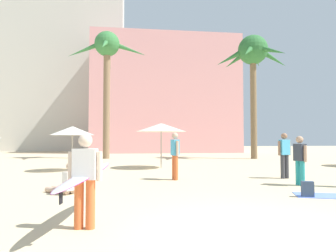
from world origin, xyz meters
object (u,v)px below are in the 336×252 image
Objects in this scene: palm_tree_far_left at (253,57)px; backpack at (307,189)px; palm_tree_left at (107,57)px; person_far_right at (66,183)px; person_mid_right at (86,175)px; person_mid_center at (284,153)px; beach_towel at (330,196)px; person_mid_left at (175,154)px; cafe_umbrella_0 at (72,131)px; cafe_umbrella_2 at (161,127)px; person_near_left at (300,158)px.

palm_tree_far_left reaches higher than backpack.
person_far_right is (0.00, -15.88, -7.86)m from palm_tree_left.
palm_tree_left is 17.72m from person_far_right.
palm_tree_left is 20.65m from person_mid_right.
backpack is 0.24× the size of person_mid_center.
person_mid_center is at bearing -107.45° from palm_tree_far_left.
person_mid_right is (-6.16, -2.14, 0.89)m from beach_towel.
beach_towel is 6.58m from person_mid_right.
palm_tree_far_left is 5.50× the size of person_mid_left.
palm_tree_left is 4.71× the size of cafe_umbrella_0.
person_mid_left is 1.00× the size of person_mid_center.
palm_tree_far_left is 19.94m from person_far_right.
palm_tree_far_left is 12.15m from cafe_umbrella_2.
person_far_right is (0.96, -6.44, -1.65)m from cafe_umbrella_0.
person_mid_left is at bearing -13.68° from person_mid_right.
palm_tree_far_left is 3.66× the size of cafe_umbrella_2.
palm_tree_far_left is 18.06m from beach_towel.
person_mid_left is at bearing -104.25° from person_far_right.
palm_tree_far_left reaches higher than cafe_umbrella_0.
person_mid_left is at bearing 133.45° from beach_towel.
palm_tree_left is at bearing 104.90° from person_near_left.
person_mid_left is (3.52, -13.31, -7.18)m from palm_tree_left.
person_mid_right is at bearing -87.00° from palm_tree_left.
palm_tree_far_left is 3.24× the size of person_mid_right.
cafe_umbrella_2 is at bearing -139.62° from palm_tree_far_left.
person_mid_right is (-2.48, -10.81, -1.27)m from cafe_umbrella_2.
palm_tree_left is at bearing -50.43° from person_far_right.
cafe_umbrella_0 is 6.00m from person_mid_left.
palm_tree_left is (-11.57, 1.62, 0.08)m from palm_tree_far_left.
cafe_umbrella_0 is 6.72m from person_far_right.
person_mid_left is 4.39m from person_near_left.
palm_tree_left is 18.46m from person_near_left.
person_mid_right is at bearing 129.07° from backpack.
backpack is (-5.07, -15.58, -7.89)m from palm_tree_far_left.
person_far_right reaches higher than backpack.
palm_tree_left reaches higher than person_mid_right.
person_mid_left is at bearing 74.25° from person_mid_center.
cafe_umbrella_0 is at bearing 61.96° from backpack.
person_far_right is (-7.45, -0.63, -0.60)m from person_near_left.
person_near_left is at bearing -59.60° from cafe_umbrella_2.
backpack reaches higher than beach_towel.
person_far_right is (-3.49, -7.38, -1.86)m from cafe_umbrella_2.
backpack is at bearing 146.25° from person_mid_center.
cafe_umbrella_0 is 1.32× the size of person_near_left.
cafe_umbrella_0 reaches higher than person_far_right.
person_mid_center reaches higher than person_near_left.
backpack is (6.50, -17.20, -7.97)m from palm_tree_left.
person_mid_left is (2.50, 6.00, 0.09)m from person_mid_right.
cafe_umbrella_2 is at bearing -67.66° from palm_tree_left.
person_near_left is (6.44, 4.06, 0.00)m from person_mid_right.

